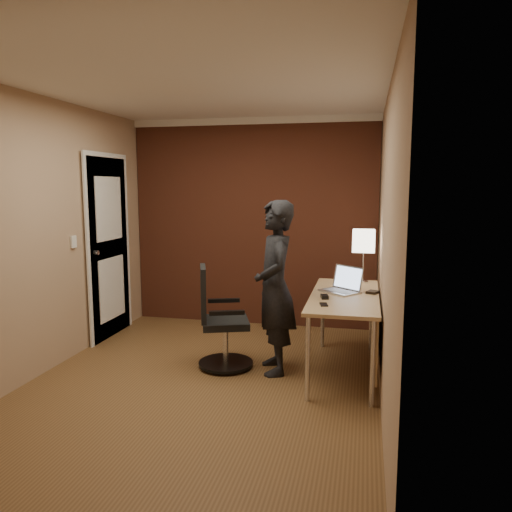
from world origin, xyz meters
name	(u,v)px	position (x,y,z in m)	size (l,w,h in m)	color
room	(222,215)	(-0.27, 1.54, 1.37)	(4.00, 4.00, 4.00)	brown
desk	(353,309)	(1.25, 0.51, 0.60)	(0.60, 1.50, 0.73)	tan
desk_lamp	(364,241)	(1.33, 1.13, 1.15)	(0.22, 0.22, 0.54)	silver
laptop	(343,285)	(1.16, 0.64, 0.79)	(0.42, 0.41, 0.23)	silver
mouse	(324,297)	(1.01, 0.31, 0.75)	(0.06, 0.10, 0.03)	black
phone	(324,304)	(1.03, 0.07, 0.73)	(0.06, 0.12, 0.01)	black
wallet	(373,292)	(1.43, 0.62, 0.74)	(0.09, 0.11, 0.02)	black
office_chair	(219,324)	(0.03, 0.38, 0.42)	(0.55, 0.60, 0.95)	black
person	(275,287)	(0.56, 0.40, 0.79)	(0.58, 0.38, 1.58)	black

